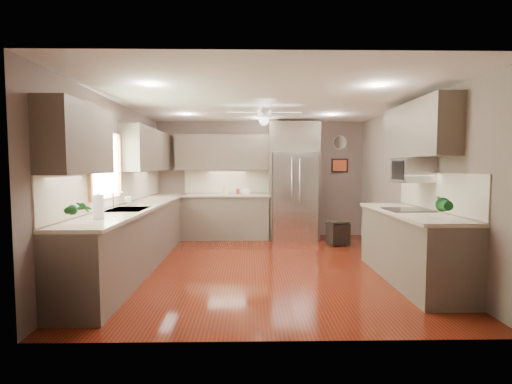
{
  "coord_description": "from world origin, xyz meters",
  "views": [
    {
      "loc": [
        -0.24,
        -5.65,
        1.53
      ],
      "look_at": [
        -0.12,
        0.6,
        1.1
      ],
      "focal_mm": 26.0,
      "sensor_mm": 36.0,
      "label": 1
    }
  ],
  "objects_px": {
    "canister_d": "(238,191)",
    "paper_towel": "(98,207)",
    "bowl": "(246,193)",
    "refrigerator": "(294,183)",
    "stool": "(338,233)",
    "canister_c": "(226,190)",
    "soap_bottle": "(129,199)",
    "microwave": "(412,170)",
    "potted_plant_right": "(444,204)",
    "potted_plant_left": "(79,209)"
  },
  "relations": [
    {
      "from": "stool",
      "to": "bowl",
      "type": "bearing_deg",
      "value": 157.57
    },
    {
      "from": "potted_plant_right",
      "to": "microwave",
      "type": "distance_m",
      "value": 1.17
    },
    {
      "from": "potted_plant_left",
      "to": "refrigerator",
      "type": "height_order",
      "value": "refrigerator"
    },
    {
      "from": "potted_plant_left",
      "to": "refrigerator",
      "type": "relative_size",
      "value": 0.14
    },
    {
      "from": "canister_c",
      "to": "microwave",
      "type": "distance_m",
      "value": 3.96
    },
    {
      "from": "canister_d",
      "to": "bowl",
      "type": "distance_m",
      "value": 0.18
    },
    {
      "from": "potted_plant_right",
      "to": "bowl",
      "type": "height_order",
      "value": "potted_plant_right"
    },
    {
      "from": "canister_d",
      "to": "bowl",
      "type": "bearing_deg",
      "value": 2.78
    },
    {
      "from": "canister_c",
      "to": "potted_plant_left",
      "type": "height_order",
      "value": "potted_plant_left"
    },
    {
      "from": "potted_plant_left",
      "to": "potted_plant_right",
      "type": "height_order",
      "value": "potted_plant_right"
    },
    {
      "from": "potted_plant_right",
      "to": "microwave",
      "type": "bearing_deg",
      "value": 83.18
    },
    {
      "from": "paper_towel",
      "to": "canister_c",
      "type": "bearing_deg",
      "value": 72.12
    },
    {
      "from": "potted_plant_left",
      "to": "bowl",
      "type": "xyz_separation_m",
      "value": [
        1.65,
        4.1,
        -0.14
      ]
    },
    {
      "from": "bowl",
      "to": "refrigerator",
      "type": "bearing_deg",
      "value": -1.95
    },
    {
      "from": "canister_c",
      "to": "stool",
      "type": "distance_m",
      "value": 2.49
    },
    {
      "from": "canister_c",
      "to": "soap_bottle",
      "type": "xyz_separation_m",
      "value": [
        -1.33,
        -2.25,
        0.0
      ]
    },
    {
      "from": "canister_c",
      "to": "paper_towel",
      "type": "xyz_separation_m",
      "value": [
        -1.2,
        -3.71,
        0.05
      ]
    },
    {
      "from": "bowl",
      "to": "refrigerator",
      "type": "relative_size",
      "value": 0.08
    },
    {
      "from": "soap_bottle",
      "to": "potted_plant_right",
      "type": "height_order",
      "value": "potted_plant_right"
    },
    {
      "from": "stool",
      "to": "soap_bottle",
      "type": "bearing_deg",
      "value": -157.68
    },
    {
      "from": "paper_towel",
      "to": "soap_bottle",
      "type": "bearing_deg",
      "value": 95.05
    },
    {
      "from": "canister_d",
      "to": "paper_towel",
      "type": "bearing_deg",
      "value": -111.77
    },
    {
      "from": "potted_plant_left",
      "to": "canister_c",
      "type": "bearing_deg",
      "value": 73.64
    },
    {
      "from": "bowl",
      "to": "potted_plant_right",
      "type": "bearing_deg",
      "value": -60.24
    },
    {
      "from": "canister_c",
      "to": "canister_d",
      "type": "relative_size",
      "value": 1.45
    },
    {
      "from": "bowl",
      "to": "refrigerator",
      "type": "height_order",
      "value": "refrigerator"
    },
    {
      "from": "canister_c",
      "to": "soap_bottle",
      "type": "height_order",
      "value": "soap_bottle"
    },
    {
      "from": "soap_bottle",
      "to": "potted_plant_left",
      "type": "xyz_separation_m",
      "value": [
        0.11,
        -1.9,
        0.07
      ]
    },
    {
      "from": "soap_bottle",
      "to": "microwave",
      "type": "xyz_separation_m",
      "value": [
        4.09,
        -0.54,
        0.45
      ]
    },
    {
      "from": "microwave",
      "to": "paper_towel",
      "type": "xyz_separation_m",
      "value": [
        -3.96,
        -0.92,
        -0.4
      ]
    },
    {
      "from": "soap_bottle",
      "to": "potted_plant_left",
      "type": "distance_m",
      "value": 1.9
    },
    {
      "from": "potted_plant_right",
      "to": "refrigerator",
      "type": "distance_m",
      "value": 3.99
    },
    {
      "from": "canister_d",
      "to": "paper_towel",
      "type": "height_order",
      "value": "paper_towel"
    },
    {
      "from": "potted_plant_left",
      "to": "paper_towel",
      "type": "bearing_deg",
      "value": 87.3
    },
    {
      "from": "canister_d",
      "to": "microwave",
      "type": "height_order",
      "value": "microwave"
    },
    {
      "from": "soap_bottle",
      "to": "refrigerator",
      "type": "height_order",
      "value": "refrigerator"
    },
    {
      "from": "microwave",
      "to": "soap_bottle",
      "type": "bearing_deg",
      "value": 172.43
    },
    {
      "from": "canister_c",
      "to": "canister_d",
      "type": "bearing_deg",
      "value": -12.52
    },
    {
      "from": "canister_c",
      "to": "potted_plant_right",
      "type": "bearing_deg",
      "value": -55.91
    },
    {
      "from": "potted_plant_left",
      "to": "stool",
      "type": "bearing_deg",
      "value": 44.25
    },
    {
      "from": "potted_plant_left",
      "to": "bowl",
      "type": "distance_m",
      "value": 4.42
    },
    {
      "from": "refrigerator",
      "to": "microwave",
      "type": "distance_m",
      "value": 3.03
    },
    {
      "from": "canister_d",
      "to": "paper_towel",
      "type": "relative_size",
      "value": 0.39
    },
    {
      "from": "canister_c",
      "to": "soap_bottle",
      "type": "bearing_deg",
      "value": -120.53
    },
    {
      "from": "refrigerator",
      "to": "microwave",
      "type": "bearing_deg",
      "value": -63.91
    },
    {
      "from": "bowl",
      "to": "microwave",
      "type": "distance_m",
      "value": 3.64
    },
    {
      "from": "canister_d",
      "to": "paper_towel",
      "type": "distance_m",
      "value": 3.93
    },
    {
      "from": "potted_plant_right",
      "to": "microwave",
      "type": "xyz_separation_m",
      "value": [
        0.13,
        1.1,
        0.36
      ]
    },
    {
      "from": "refrigerator",
      "to": "paper_towel",
      "type": "bearing_deg",
      "value": -126.06
    },
    {
      "from": "paper_towel",
      "to": "canister_d",
      "type": "bearing_deg",
      "value": 68.23
    }
  ]
}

